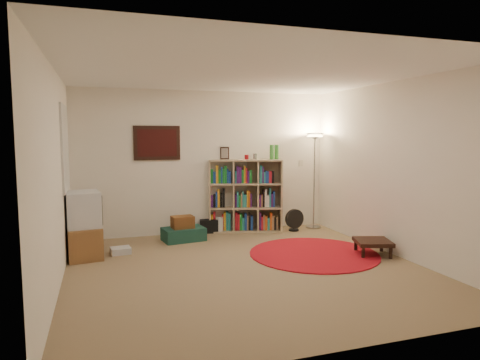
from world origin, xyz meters
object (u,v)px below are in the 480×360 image
at_px(floor_fan, 294,220).
at_px(tv_stand, 84,226).
at_px(side_table, 373,242).
at_px(floor_lamp, 315,149).
at_px(bookshelf, 244,197).
at_px(suitcase, 184,234).

distance_m(floor_fan, tv_stand, 3.62).
xyz_separation_m(floor_fan, tv_stand, (-3.56, -0.61, 0.25)).
xyz_separation_m(tv_stand, side_table, (3.97, -1.17, -0.27)).
height_order(floor_fan, tv_stand, tv_stand).
distance_m(floor_lamp, floor_fan, 1.36).
bearing_deg(floor_fan, floor_lamp, 9.37).
relative_size(bookshelf, suitcase, 2.17).
bearing_deg(side_table, suitcase, 145.27).
xyz_separation_m(floor_fan, side_table, (0.41, -1.78, -0.02)).
relative_size(bookshelf, tv_stand, 1.65).
xyz_separation_m(floor_lamp, floor_fan, (-0.46, -0.14, -1.27)).
distance_m(floor_lamp, side_table, 2.31).
height_order(bookshelf, tv_stand, bookshelf).
relative_size(floor_fan, tv_stand, 0.42).
bearing_deg(suitcase, bookshelf, 8.73).
relative_size(bookshelf, floor_fan, 3.90).
bearing_deg(floor_fan, side_table, -84.11).
xyz_separation_m(bookshelf, tv_stand, (-2.70, -0.89, -0.18)).
height_order(floor_fan, side_table, floor_fan).
bearing_deg(bookshelf, suitcase, -146.85).
relative_size(bookshelf, side_table, 2.57).
xyz_separation_m(floor_lamp, tv_stand, (-4.02, -0.74, -1.02)).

